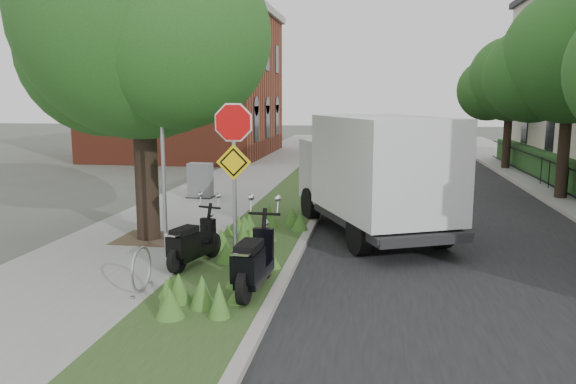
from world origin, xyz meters
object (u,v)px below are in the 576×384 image
(sign_assembly, at_px, (234,153))
(scooter_far, at_px, (252,268))
(utility_cabinet, at_px, (200,181))
(box_truck, at_px, (374,170))
(scooter_near, at_px, (190,247))

(sign_assembly, relative_size, scooter_far, 1.67)
(sign_assembly, bearing_deg, scooter_far, -62.19)
(scooter_far, relative_size, utility_cabinet, 1.72)
(sign_assembly, distance_m, box_truck, 4.54)
(scooter_far, bearing_deg, sign_assembly, 117.81)
(sign_assembly, xyz_separation_m, scooter_near, (-0.95, 0.24, -1.82))
(scooter_near, relative_size, scooter_far, 0.86)
(sign_assembly, bearing_deg, utility_cabinet, 112.16)
(scooter_near, distance_m, box_truck, 5.01)
(sign_assembly, relative_size, box_truck, 0.56)
(utility_cabinet, bearing_deg, scooter_far, -67.13)
(sign_assembly, height_order, utility_cabinet, sign_assembly)
(utility_cabinet, bearing_deg, sign_assembly, -67.84)
(scooter_near, xyz_separation_m, scooter_far, (1.49, -1.27, 0.06))
(scooter_far, height_order, utility_cabinet, utility_cabinet)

